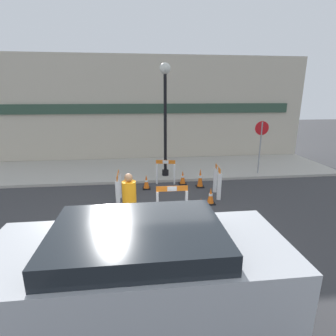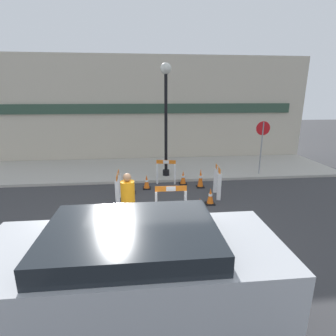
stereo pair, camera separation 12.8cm
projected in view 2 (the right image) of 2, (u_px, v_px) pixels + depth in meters
The scene contains 17 objects.
ground_plane at pixel (148, 242), 6.49m from camera, with size 60.00×60.00×0.00m, color #38383A.
sidewalk_slab at pixel (145, 169), 12.68m from camera, with size 18.00×3.97×0.11m.
storefront_facade at pixel (143, 109), 13.92m from camera, with size 18.00×0.22×5.50m.
streetlamp_post at pixel (166, 105), 10.67m from camera, with size 0.44×0.44×4.62m.
stop_sign at pixel (262, 139), 11.32m from camera, with size 0.60×0.06×2.32m.
barricade_0 at pixel (166, 171), 10.59m from camera, with size 0.79×0.27×1.00m.
barricade_1 at pixel (118, 186), 8.77m from camera, with size 0.13×0.85×1.03m.
barricade_2 at pixel (171, 203), 7.29m from camera, with size 0.88×0.14×1.12m.
barricade_3 at pixel (217, 181), 9.27m from camera, with size 0.21×0.80×1.10m.
traffic_cone_0 at pixel (147, 182), 10.09m from camera, with size 0.30×0.30×0.56m.
traffic_cone_1 at pixel (210, 196), 8.67m from camera, with size 0.30×0.30×0.56m.
traffic_cone_2 at pixel (201, 178), 10.24m from camera, with size 0.30×0.30×0.75m.
traffic_cone_3 at pixel (183, 178), 10.60m from camera, with size 0.30×0.30×0.57m.
traffic_cone_4 at pixel (200, 210), 7.45m from camera, with size 0.30×0.30×0.72m.
traffic_cone_5 at pixel (131, 186), 9.63m from camera, with size 0.30×0.30×0.56m.
person_worker at pixel (128, 202), 6.74m from camera, with size 0.50×0.50×1.63m.
parked_car_1 at pixel (134, 277), 3.73m from camera, with size 4.18×1.93×1.83m.
Camera 2 is at (-0.09, -5.77, 3.53)m, focal length 28.00 mm.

